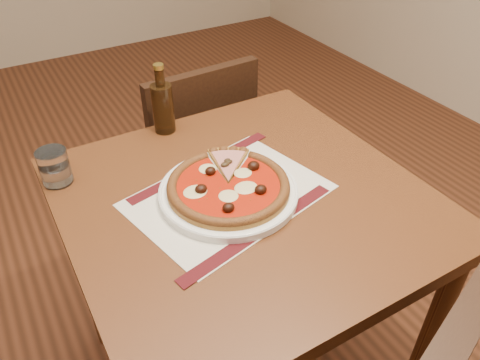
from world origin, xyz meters
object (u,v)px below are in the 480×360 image
Objects in this scene: table at (244,227)px; plate at (229,192)px; water_glass at (54,167)px; pizza at (228,186)px; bottle at (163,106)px; chair_far at (193,153)px.

table is 2.51× the size of plate.
water_glass is at bearing 142.13° from plate.
water_glass is at bearing 142.09° from pizza.
table is at bearing -23.44° from pizza.
bottle is at bearing 91.80° from pizza.
chair_far is 2.98× the size of pizza.
pizza is 3.25× the size of water_glass.
bottle is (-0.18, -0.23, 0.35)m from chair_far.
chair_far is at bearing 73.71° from pizza.
chair_far reaches higher than table.
plate is 1.63× the size of bottle.
plate is at bearing -37.87° from water_glass.
table is 2.85× the size of pizza.
chair_far reaches higher than plate.
chair_far is at bearing 73.72° from plate.
water_glass is (-0.36, 0.27, 0.14)m from table.
water_glass is at bearing 30.18° from chair_far.
water_glass reaches higher than table.
plate reaches higher than table.
pizza is 1.43× the size of bottle.
table is at bearing -23.83° from plate.
chair_far is 2.62× the size of plate.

